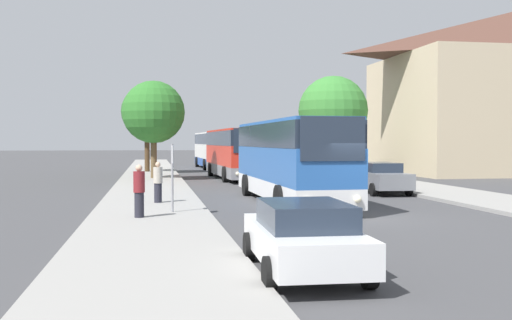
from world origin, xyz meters
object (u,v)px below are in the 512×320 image
bus_middle (235,153)px  parked_car_right_near (381,177)px  pedestrian_waiting_far (139,191)px  tree_right_near (333,111)px  parked_car_left_curb (303,236)px  bus_front (290,159)px  bus_stop_sign (172,170)px  tree_left_far (147,112)px  bus_rear (214,149)px  parked_car_right_far (292,164)px  tree_left_near (154,112)px  pedestrian_waiting_near (158,182)px

bus_middle → parked_car_right_near: bus_middle is taller
parked_car_right_near → pedestrian_waiting_far: 14.26m
tree_right_near → bus_middle: bearing=-166.1°
parked_car_left_curb → parked_car_right_near: (8.18, 16.59, 0.05)m
bus_front → tree_right_near: 19.59m
bus_middle → pedestrian_waiting_far: bearing=-108.0°
bus_stop_sign → tree_right_near: size_ratio=0.32×
tree_left_far → parked_car_left_curb: bearing=-85.1°
bus_rear → bus_stop_sign: bus_rear is taller
parked_car_left_curb → tree_right_near: bearing=73.5°
parked_car_right_near → bus_front: bearing=34.1°
parked_car_right_near → parked_car_left_curb: bearing=65.4°
bus_rear → parked_car_right_far: (5.21, -10.03, -1.05)m
bus_middle → parked_car_left_curb: (-2.74, -29.20, -1.05)m
parked_car_left_curb → tree_left_near: (-2.72, 28.51, 3.70)m
bus_rear → bus_stop_sign: (-5.11, -35.64, -0.20)m
parked_car_right_far → bus_stop_sign: bus_stop_sign is taller
tree_left_near → bus_front: bearing=-70.1°
bus_rear → pedestrian_waiting_near: (-5.56, -32.38, -0.84)m
bus_middle → tree_left_near: 6.11m
parked_car_left_curb → parked_car_right_far: size_ratio=1.00×
tree_left_far → parked_car_right_near: bearing=-61.1°
parked_car_right_near → pedestrian_waiting_far: bearing=38.3°
parked_car_right_near → bus_middle: bearing=-65.0°
pedestrian_waiting_near → tree_right_near: (12.88, 18.44, 3.83)m
parked_car_left_curb → bus_rear: bearing=88.0°
bus_rear → tree_right_near: size_ratio=1.59×
parked_car_right_far → bus_stop_sign: 27.62m
bus_stop_sign → tree_left_near: tree_left_near is taller
bus_front → parked_car_left_curb: bearing=-103.1°
parked_car_left_curb → tree_left_near: size_ratio=0.69×
bus_rear → tree_right_near: 16.03m
parked_car_right_near → parked_car_right_far: parked_car_right_near is taller
bus_middle → tree_left_near: bearing=-174.9°
pedestrian_waiting_far → parked_car_right_far: bearing=-20.4°
pedestrian_waiting_far → tree_right_near: size_ratio=0.23×
bus_stop_sign → tree_left_far: tree_left_far is taller
bus_middle → tree_left_far: 10.43m
bus_front → parked_car_right_far: bearing=75.2°
parked_car_left_curb → bus_stop_sign: (-2.18, 9.37, 0.85)m
pedestrian_waiting_near → tree_right_near: tree_right_near is taller
bus_stop_sign → pedestrian_waiting_far: (-1.08, -1.29, -0.60)m
pedestrian_waiting_far → parked_car_left_curb: bearing=-155.4°
parked_car_left_curb → pedestrian_waiting_near: (-2.62, 12.63, 0.21)m
parked_car_left_curb → tree_right_near: size_ratio=0.61×
pedestrian_waiting_far → tree_right_near: tree_right_near is taller
bus_stop_sign → tree_left_far: bearing=92.1°
bus_stop_sign → tree_left_far: size_ratio=0.34×
bus_front → parked_car_right_far: size_ratio=2.64×
pedestrian_waiting_near → parked_car_right_far: bearing=-23.2°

